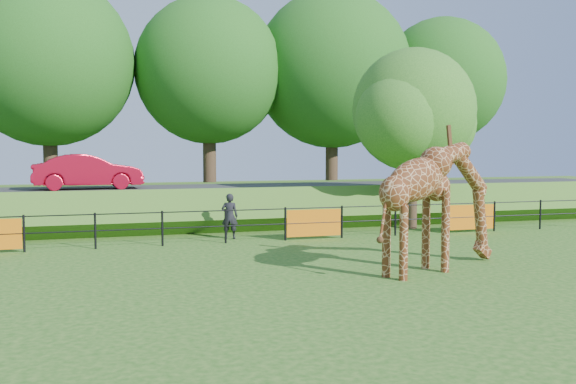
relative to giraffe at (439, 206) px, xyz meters
name	(u,v)px	position (x,y,z in m)	size (l,w,h in m)	color
ground	(306,300)	(-4.21, -2.04, -1.61)	(90.00, 90.00, 0.00)	#1F5415
giraffe	(439,206)	(0.00, 0.00, 0.00)	(4.51, 0.83, 3.22)	#592A12
perimeter_fence	(226,226)	(-4.21, 5.96, -1.06)	(28.07, 0.10, 1.10)	black
embankment	(191,203)	(-4.21, 13.46, -0.96)	(40.00, 9.00, 1.30)	#1F5415
road	(196,189)	(-4.21, 11.96, -0.25)	(40.00, 5.00, 0.12)	#323234
car_red	(88,172)	(-8.42, 12.32, 0.50)	(1.46, 4.20, 1.38)	red
visitor	(230,216)	(-3.88, 6.92, -0.85)	(0.56, 0.37, 1.53)	black
tree_east	(415,115)	(3.38, 7.59, 2.67)	(5.40, 4.71, 6.76)	#332717
bg_tree_line	(207,69)	(-2.32, 19.96, 5.58)	(37.30, 8.80, 11.82)	#332717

